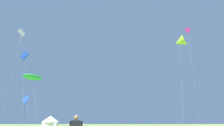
{
  "coord_description": "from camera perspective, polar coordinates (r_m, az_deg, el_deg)",
  "views": [
    {
      "loc": [
        -3.36,
        -5.84,
        1.41
      ],
      "look_at": [
        0.0,
        32.0,
        11.43
      ],
      "focal_mm": 36.25,
      "sensor_mm": 36.0,
      "label": 1
    }
  ],
  "objects": [
    {
      "name": "kite_blue_diamond",
      "position": [
        52.61,
        -20.96,
        -8.78
      ],
      "size": [
        2.89,
        1.95,
        7.36
      ],
      "color": "blue",
      "rests_on": "ground"
    },
    {
      "name": "kite_blue_box",
      "position": [
        47.52,
        -21.18,
        1.73
      ],
      "size": [
        2.13,
        2.08,
        14.98
      ],
      "color": "blue",
      "rests_on": "ground"
    },
    {
      "name": "kite_lime_delta",
      "position": [
        50.47,
        16.76,
        5.12
      ],
      "size": [
        3.43,
        3.3,
        19.47
      ],
      "color": "#99DB2D",
      "rests_on": "ground"
    },
    {
      "name": "kite_white_diamond",
      "position": [
        57.01,
        -21.94,
        6.79
      ],
      "size": [
        2.43,
        2.75,
        22.82
      ],
      "color": "white",
      "rests_on": "ground"
    },
    {
      "name": "kite_magenta_diamond",
      "position": [
        64.86,
        18.61,
        7.29
      ],
      "size": [
        1.03,
        1.81,
        26.56
      ],
      "color": "#E02DA3",
      "rests_on": "ground"
    },
    {
      "name": "kite_green_parafoil",
      "position": [
        44.44,
        -19.39,
        -3.39
      ],
      "size": [
        4.24,
        4.14,
        10.25
      ],
      "color": "green",
      "rests_on": "ground"
    },
    {
      "name": "festival_tent_center",
      "position": [
        68.67,
        -15.24,
        -13.94
      ],
      "size": [
        5.01,
        5.01,
        3.25
      ],
      "color": "white",
      "rests_on": "ground"
    }
  ]
}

